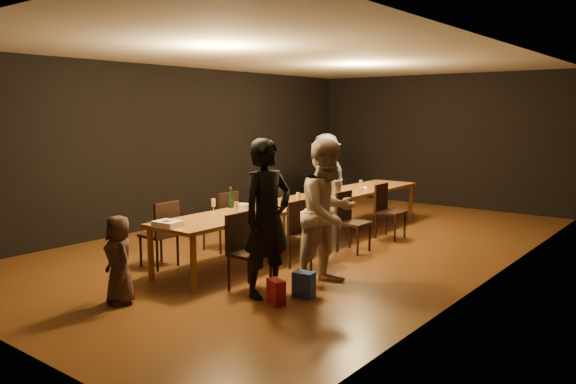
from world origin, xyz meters
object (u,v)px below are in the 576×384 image
Objects in this scene: man_blue at (326,174)px; chair_left_3 at (310,202)px; woman_tan at (328,213)px; child at (119,259)px; chair_right_0 at (250,253)px; birthday_cake at (168,224)px; chair_right_2 at (354,222)px; ice_bucket at (335,188)px; chair_left_2 at (269,210)px; chair_left_0 at (159,234)px; chair_left_1 at (220,221)px; chair_right_1 at (308,235)px; chair_right_3 at (391,211)px; plate_stack at (242,208)px; champagne_bottle at (231,197)px; table at (309,202)px.

chair_left_3 is at bearing 31.02° from man_blue.
woman_tan reaches higher than child.
chair_right_0 reaches higher than birthday_cake.
birthday_cake is (-0.90, -2.90, 0.32)m from chair_right_2.
birthday_cake is (0.80, -4.10, 0.32)m from chair_left_3.
ice_bucket is at bearing 47.02° from man_blue.
chair_left_2 is at bearing -144.69° from chair_right_0.
ice_bucket is at bearing 82.35° from birthday_cake.
child reaches higher than chair_left_0.
birthday_cake is at bearing -154.77° from chair_left_1.
chair_right_1 is 1.00× the size of chair_left_0.
plate_stack is at bearing -18.24° from chair_right_3.
champagne_bottle is at bearing -25.65° from chair_left_0.
chair_left_3 is at bearing 125.31° from table.
chair_right_3 is at bearing 71.72° from birthday_cake.
chair_right_1 is at bearing -125.22° from chair_left_2.
chair_left_0 is 0.55× the size of man_blue.
chair_right_3 and chair_left_1 have the same top height.
chair_left_3 is 0.55× the size of man_blue.
chair_left_1 is 1.20m from chair_left_2.
chair_right_1 and chair_left_1 have the same top height.
chair_left_1 is 2.92× the size of champagne_bottle.
woman_tan is at bearing 12.39° from chair_right_3.
chair_left_2 is 1.20m from ice_bucket.
woman_tan reaches higher than chair_right_2.
chair_right_1 is 0.92× the size of child.
man_blue is at bearing 12.01° from chair_left_2.
chair_right_3 is 1.00× the size of chair_left_2.
chair_right_2 and chair_right_3 have the same top height.
chair_right_3 is 1.70m from chair_left_3.
chair_right_2 is 1.70m from chair_left_2.
chair_left_1 is (-1.70, 0.00, 0.00)m from chair_right_1.
table is 2.56m from chair_left_0.
chair_right_1 is at bearing 39.88° from man_blue.
chair_left_3 is (-1.70, 0.00, 0.00)m from chair_right_3.
child is (-0.85, -1.25, 0.04)m from chair_right_0.
chair_left_3 is at bearing 50.94° from woman_tan.
chair_right_1 is 2.92× the size of champagne_bottle.
chair_left_2 is 2.59m from man_blue.
child is 5.23× the size of plate_stack.
chair_left_0 is 1.16m from champagne_bottle.
chair_right_2 is at bearing -125.22° from chair_left_3.
chair_left_2 is (0.00, 2.40, 0.00)m from chair_left_0.
chair_left_0 and chair_left_1 have the same top height.
child reaches higher than ice_bucket.
champagne_bottle is at bearing 95.22° from woman_tan.
man_blue is (-2.86, 4.15, -0.07)m from woman_tan.
child is at bearing -91.98° from birthday_cake.
plate_stack is (0.80, -2.74, 0.34)m from chair_left_3.
plate_stack is (1.33, -4.05, -0.04)m from man_blue.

